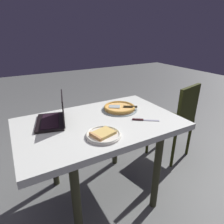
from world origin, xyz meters
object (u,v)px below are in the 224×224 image
at_px(laptop, 55,117).
at_px(pizza_tray, 119,108).
at_px(chair_near, 177,118).
at_px(pizza_plate, 103,135).
at_px(table_knife, 143,120).
at_px(dining_table, 100,131).

xyz_separation_m(laptop, pizza_tray, (-0.58, 0.02, -0.03)).
bearing_deg(chair_near, pizza_plate, 16.73).
xyz_separation_m(laptop, table_knife, (-0.63, 0.31, -0.04)).
xyz_separation_m(dining_table, table_knife, (-0.31, 0.15, 0.09)).
bearing_deg(pizza_tray, dining_table, 26.14).
height_order(pizza_tray, chair_near, chair_near).
bearing_deg(table_knife, laptop, -26.08).
bearing_deg(table_knife, pizza_tray, -80.13).
relative_size(dining_table, chair_near, 1.40).
distance_m(pizza_tray, chair_near, 0.80).
height_order(table_knife, chair_near, chair_near).
distance_m(pizza_plate, chair_near, 1.18).
bearing_deg(chair_near, laptop, -1.98).
relative_size(laptop, pizza_tray, 1.12).
height_order(pizza_tray, table_knife, pizza_tray).
bearing_deg(pizza_plate, chair_near, -163.27).
relative_size(table_knife, chair_near, 0.21).
bearing_deg(chair_near, table_knife, 20.24).
xyz_separation_m(dining_table, pizza_plate, (0.08, 0.22, 0.10)).
relative_size(dining_table, table_knife, 6.80).
distance_m(dining_table, pizza_plate, 0.26).
relative_size(dining_table, pizza_tray, 3.90).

